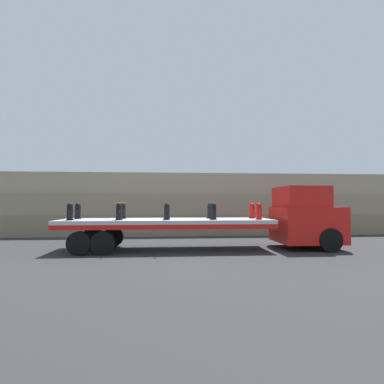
{
  "coord_description": "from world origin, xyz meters",
  "views": [
    {
      "loc": [
        0.06,
        -13.46,
        2.09
      ],
      "look_at": [
        1.13,
        0.0,
        2.58
      ],
      "focal_mm": 28.0,
      "sensor_mm": 36.0,
      "label": 1
    }
  ],
  "objects_px": {
    "truck_cab": "(307,218)",
    "fire_hydrant_black_near_2": "(167,212)",
    "fire_hydrant_black_near_3": "(213,211)",
    "fire_hydrant_black_far_1": "(123,211)",
    "flatbed_trailer": "(152,225)",
    "fire_hydrant_black_far_3": "(210,211)",
    "fire_hydrant_black_near_1": "(119,212)",
    "fire_hydrant_black_far_2": "(167,211)",
    "fire_hydrant_red_far_4": "(252,211)",
    "fire_hydrant_black_far_0": "(78,211)",
    "fire_hydrant_black_near_0": "(70,212)",
    "fire_hydrant_red_near_4": "(259,211)"
  },
  "relations": [
    {
      "from": "fire_hydrant_black_far_0",
      "to": "fire_hydrant_black_far_2",
      "type": "relative_size",
      "value": 1.0
    },
    {
      "from": "fire_hydrant_black_near_2",
      "to": "fire_hydrant_black_far_2",
      "type": "distance_m",
      "value": 1.09
    },
    {
      "from": "fire_hydrant_black_far_2",
      "to": "fire_hydrant_red_near_4",
      "type": "height_order",
      "value": "same"
    },
    {
      "from": "fire_hydrant_black_near_2",
      "to": "fire_hydrant_black_far_3",
      "type": "xyz_separation_m",
      "value": [
        2.02,
        1.09,
        0.0
      ]
    },
    {
      "from": "fire_hydrant_black_near_3",
      "to": "fire_hydrant_black_near_1",
      "type": "bearing_deg",
      "value": 180.0
    },
    {
      "from": "fire_hydrant_black_far_2",
      "to": "fire_hydrant_black_near_3",
      "type": "distance_m",
      "value": 2.3
    },
    {
      "from": "flatbed_trailer",
      "to": "fire_hydrant_red_far_4",
      "type": "xyz_separation_m",
      "value": [
        4.7,
        0.55,
        0.62
      ]
    },
    {
      "from": "truck_cab",
      "to": "fire_hydrant_black_far_2",
      "type": "relative_size",
      "value": 3.88
    },
    {
      "from": "flatbed_trailer",
      "to": "fire_hydrant_black_far_2",
      "type": "distance_m",
      "value": 1.05
    },
    {
      "from": "truck_cab",
      "to": "fire_hydrant_red_near_4",
      "type": "height_order",
      "value": "truck_cab"
    },
    {
      "from": "fire_hydrant_black_near_0",
      "to": "flatbed_trailer",
      "type": "bearing_deg",
      "value": 9.12
    },
    {
      "from": "fire_hydrant_black_near_2",
      "to": "fire_hydrant_black_far_2",
      "type": "height_order",
      "value": "same"
    },
    {
      "from": "fire_hydrant_black_near_1",
      "to": "flatbed_trailer",
      "type": "bearing_deg",
      "value": 21.64
    },
    {
      "from": "truck_cab",
      "to": "fire_hydrant_red_far_4",
      "type": "height_order",
      "value": "truck_cab"
    },
    {
      "from": "fire_hydrant_black_near_2",
      "to": "fire_hydrant_black_far_1",
      "type": "bearing_deg",
      "value": 151.68
    },
    {
      "from": "fire_hydrant_black_near_0",
      "to": "fire_hydrant_black_near_2",
      "type": "bearing_deg",
      "value": 0.0
    },
    {
      "from": "fire_hydrant_black_near_1",
      "to": "fire_hydrant_black_near_2",
      "type": "relative_size",
      "value": 1.0
    },
    {
      "from": "truck_cab",
      "to": "fire_hydrant_black_far_3",
      "type": "bearing_deg",
      "value": 173.07
    },
    {
      "from": "truck_cab",
      "to": "fire_hydrant_black_far_1",
      "type": "height_order",
      "value": "truck_cab"
    },
    {
      "from": "fire_hydrant_black_far_3",
      "to": "fire_hydrant_black_near_0",
      "type": "bearing_deg",
      "value": -169.82
    },
    {
      "from": "fire_hydrant_black_far_2",
      "to": "fire_hydrant_black_near_2",
      "type": "bearing_deg",
      "value": -90.0
    },
    {
      "from": "fire_hydrant_black_near_1",
      "to": "fire_hydrant_black_near_3",
      "type": "xyz_separation_m",
      "value": [
        4.05,
        0.0,
        0.0
      ]
    },
    {
      "from": "flatbed_trailer",
      "to": "fire_hydrant_red_far_4",
      "type": "relative_size",
      "value": 12.69
    },
    {
      "from": "fire_hydrant_black_near_0",
      "to": "fire_hydrant_black_far_2",
      "type": "distance_m",
      "value": 4.19
    },
    {
      "from": "truck_cab",
      "to": "fire_hydrant_black_near_1",
      "type": "bearing_deg",
      "value": -176.34
    },
    {
      "from": "fire_hydrant_black_far_1",
      "to": "fire_hydrant_black_far_3",
      "type": "bearing_deg",
      "value": 0.0
    },
    {
      "from": "truck_cab",
      "to": "fire_hydrant_black_far_2",
      "type": "bearing_deg",
      "value": 175.21
    },
    {
      "from": "fire_hydrant_black_near_2",
      "to": "fire_hydrant_black_near_3",
      "type": "relative_size",
      "value": 1.0
    },
    {
      "from": "flatbed_trailer",
      "to": "fire_hydrant_black_far_3",
      "type": "bearing_deg",
      "value": 11.53
    },
    {
      "from": "fire_hydrant_black_far_0",
      "to": "fire_hydrant_black_far_1",
      "type": "distance_m",
      "value": 2.02
    },
    {
      "from": "fire_hydrant_black_near_1",
      "to": "fire_hydrant_black_far_2",
      "type": "height_order",
      "value": "same"
    },
    {
      "from": "fire_hydrant_black_far_0",
      "to": "fire_hydrant_black_far_3",
      "type": "bearing_deg",
      "value": 0.0
    },
    {
      "from": "fire_hydrant_black_far_1",
      "to": "fire_hydrant_black_near_3",
      "type": "distance_m",
      "value": 4.19
    },
    {
      "from": "fire_hydrant_black_near_2",
      "to": "fire_hydrant_black_near_3",
      "type": "height_order",
      "value": "same"
    },
    {
      "from": "fire_hydrant_black_near_0",
      "to": "fire_hydrant_black_near_3",
      "type": "height_order",
      "value": "same"
    },
    {
      "from": "fire_hydrant_black_far_0",
      "to": "fire_hydrant_black_far_1",
      "type": "height_order",
      "value": "same"
    },
    {
      "from": "fire_hydrant_black_far_0",
      "to": "fire_hydrant_black_near_3",
      "type": "bearing_deg",
      "value": -10.18
    },
    {
      "from": "fire_hydrant_red_near_4",
      "to": "fire_hydrant_black_near_2",
      "type": "bearing_deg",
      "value": 180.0
    },
    {
      "from": "fire_hydrant_black_near_3",
      "to": "fire_hydrant_black_near_0",
      "type": "bearing_deg",
      "value": 180.0
    },
    {
      "from": "fire_hydrant_black_far_0",
      "to": "fire_hydrant_black_near_2",
      "type": "height_order",
      "value": "same"
    },
    {
      "from": "fire_hydrant_black_near_1",
      "to": "fire_hydrant_black_far_2",
      "type": "bearing_deg",
      "value": 28.32
    },
    {
      "from": "flatbed_trailer",
      "to": "fire_hydrant_red_far_4",
      "type": "bearing_deg",
      "value": 6.62
    },
    {
      "from": "truck_cab",
      "to": "flatbed_trailer",
      "type": "distance_m",
      "value": 7.16
    },
    {
      "from": "truck_cab",
      "to": "fire_hydrant_black_far_0",
      "type": "height_order",
      "value": "truck_cab"
    },
    {
      "from": "truck_cab",
      "to": "fire_hydrant_black_far_3",
      "type": "xyz_separation_m",
      "value": [
        -4.49,
        0.55,
        0.31
      ]
    },
    {
      "from": "fire_hydrant_black_far_2",
      "to": "fire_hydrant_black_far_1",
      "type": "bearing_deg",
      "value": 180.0
    },
    {
      "from": "fire_hydrant_black_near_0",
      "to": "fire_hydrant_black_far_0",
      "type": "distance_m",
      "value": 1.09
    },
    {
      "from": "truck_cab",
      "to": "fire_hydrant_black_far_1",
      "type": "bearing_deg",
      "value": 176.34
    },
    {
      "from": "flatbed_trailer",
      "to": "fire_hydrant_red_far_4",
      "type": "distance_m",
      "value": 4.77
    },
    {
      "from": "truck_cab",
      "to": "fire_hydrant_black_near_2",
      "type": "xyz_separation_m",
      "value": [
        -6.51,
        -0.55,
        0.31
      ]
    }
  ]
}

